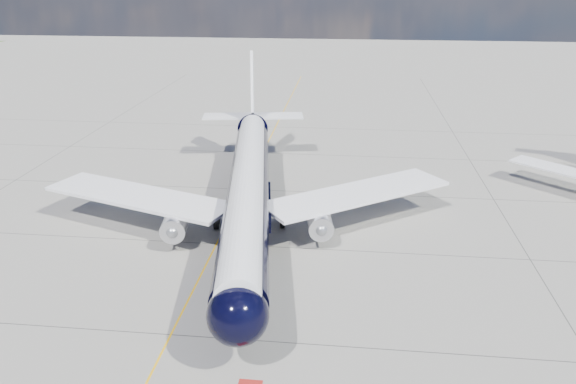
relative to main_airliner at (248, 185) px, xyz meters
name	(u,v)px	position (x,y,z in m)	size (l,w,h in m)	color
ground	(251,176)	(-2.55, 15.66, -4.76)	(320.00, 320.00, 0.00)	gray
taxiway_centerline	(244,189)	(-2.55, 10.66, -4.75)	(0.16, 160.00, 0.01)	#F4AC0C
main_airliner	(248,185)	(0.00, 0.00, 0.00)	(43.14, 52.95, 15.33)	black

